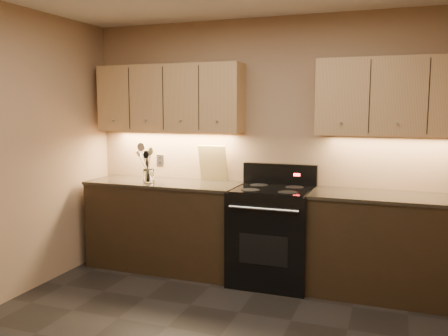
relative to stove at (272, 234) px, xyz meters
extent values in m
cube|color=#9A7F5A|center=(-0.08, 0.32, 0.82)|extent=(4.00, 0.04, 2.60)
cube|color=black|center=(-1.18, 0.02, -0.03)|extent=(1.60, 0.60, 0.90)
cube|color=#3D3527|center=(-1.18, 0.02, 0.44)|extent=(1.62, 0.62, 0.03)
cube|color=black|center=(1.10, 0.02, -0.03)|extent=(1.44, 0.60, 0.90)
cube|color=#3D3527|center=(1.10, 0.02, 0.44)|extent=(1.46, 0.62, 0.03)
cube|color=black|center=(0.00, -0.01, -0.02)|extent=(0.76, 0.65, 0.92)
cube|color=black|center=(0.00, -0.01, 0.45)|extent=(0.70, 0.60, 0.01)
cube|color=black|center=(0.00, 0.28, 0.55)|extent=(0.76, 0.07, 0.22)
cube|color=red|center=(0.18, 0.24, 0.56)|extent=(0.06, 0.00, 0.03)
cylinder|color=silver|center=(0.00, -0.35, 0.32)|extent=(0.65, 0.02, 0.02)
cube|color=black|center=(0.00, -0.33, -0.07)|extent=(0.46, 0.00, 0.28)
cylinder|color=black|center=(-0.18, -0.16, 0.45)|extent=(0.18, 0.18, 0.00)
cylinder|color=black|center=(0.18, -0.16, 0.45)|extent=(0.18, 0.18, 0.00)
cylinder|color=black|center=(-0.18, 0.14, 0.45)|extent=(0.18, 0.18, 0.00)
cylinder|color=black|center=(0.18, 0.14, 0.45)|extent=(0.18, 0.18, 0.00)
cube|color=tan|center=(-1.18, 0.17, 1.32)|extent=(1.60, 0.30, 0.70)
cube|color=tan|center=(1.10, 0.17, 1.32)|extent=(1.44, 0.30, 0.70)
cube|color=#B2B5BA|center=(-1.38, 0.31, 0.64)|extent=(0.08, 0.01, 0.12)
cylinder|color=white|center=(-1.31, -0.08, 0.52)|extent=(0.12, 0.12, 0.14)
cylinder|color=white|center=(-1.31, -0.08, 0.46)|extent=(0.11, 0.11, 0.02)
cube|color=tan|center=(-0.73, 0.26, 0.64)|extent=(0.31, 0.11, 0.38)
camera|label=1|loc=(1.11, -4.39, 1.23)|focal=38.00mm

